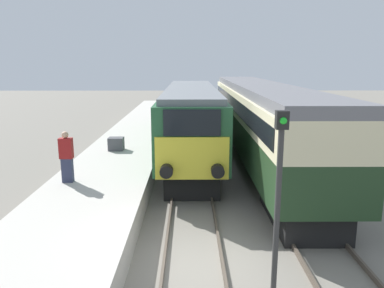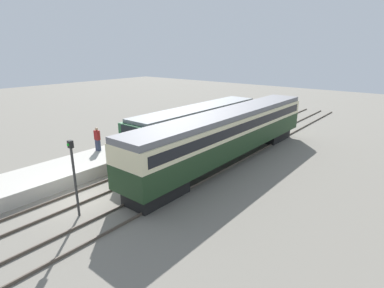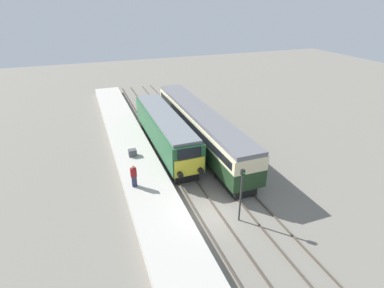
% 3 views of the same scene
% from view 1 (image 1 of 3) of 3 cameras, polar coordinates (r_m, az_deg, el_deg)
% --- Properties ---
extents(ground_plane, '(120.00, 120.00, 0.00)m').
position_cam_1_polar(ground_plane, '(9.55, 0.18, -18.29)').
color(ground_plane, slate).
extents(platform_left, '(3.50, 50.00, 0.82)m').
position_cam_1_polar(platform_left, '(17.13, -11.22, -3.04)').
color(platform_left, '#B7B2A8').
rests_on(platform_left, ground_plane).
extents(rails_near_track, '(1.51, 60.00, 0.14)m').
position_cam_1_polar(rails_near_track, '(14.07, -0.03, -7.65)').
color(rails_near_track, '#4C4238').
rests_on(rails_near_track, ground_plane).
extents(rails_far_track, '(1.50, 60.00, 0.14)m').
position_cam_1_polar(rails_far_track, '(14.49, 13.65, -7.40)').
color(rails_far_track, '#4C4238').
rests_on(rails_far_track, ground_plane).
extents(locomotive, '(2.70, 14.47, 3.67)m').
position_cam_1_polar(locomotive, '(19.36, -0.15, 3.94)').
color(locomotive, black).
rests_on(locomotive, ground_plane).
extents(passenger_carriage, '(2.75, 19.57, 3.86)m').
position_cam_1_polar(passenger_carriage, '(19.02, 10.19, 4.49)').
color(passenger_carriage, black).
rests_on(passenger_carriage, ground_plane).
extents(person_on_platform, '(0.44, 0.26, 1.78)m').
position_cam_1_polar(person_on_platform, '(13.48, -18.57, -1.90)').
color(person_on_platform, '#2D334C').
rests_on(person_on_platform, platform_left).
extents(signal_post, '(0.24, 0.28, 3.96)m').
position_cam_1_polar(signal_post, '(7.76, 13.03, -6.90)').
color(signal_post, '#333333').
rests_on(signal_post, ground_plane).
extents(luggage_crate, '(0.70, 0.56, 0.60)m').
position_cam_1_polar(luggage_crate, '(18.03, -11.48, 0.03)').
color(luggage_crate, '#4C4C51').
rests_on(luggage_crate, platform_left).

